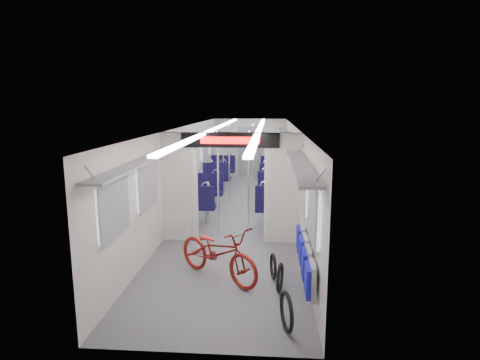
{
  "coord_description": "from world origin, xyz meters",
  "views": [
    {
      "loc": [
        0.79,
        -10.18,
        2.86
      ],
      "look_at": [
        0.14,
        -1.27,
        1.18
      ],
      "focal_mm": 30.0,
      "sensor_mm": 36.0,
      "label": 1
    }
  ],
  "objects": [
    {
      "name": "flip_bench",
      "position": [
        1.35,
        -4.35,
        0.58
      ],
      "size": [
        0.12,
        2.07,
        0.47
      ],
      "color": "gray",
      "rests_on": "carriage"
    },
    {
      "name": "seat_bay_far_left",
      "position": [
        -0.93,
        3.76,
        0.54
      ],
      "size": [
        0.9,
        2.03,
        1.09
      ],
      "color": "black",
      "rests_on": "ground"
    },
    {
      "name": "stanchion_near_right",
      "position": [
        0.34,
        -1.35,
        1.15
      ],
      "size": [
        0.04,
        0.04,
        2.3
      ],
      "primitive_type": "cylinder",
      "color": "silver",
      "rests_on": "ground"
    },
    {
      "name": "stanchion_far_right",
      "position": [
        0.31,
        1.57,
        1.15
      ],
      "size": [
        0.04,
        0.04,
        2.3
      ],
      "primitive_type": "cylinder",
      "color": "silver",
      "rests_on": "ground"
    },
    {
      "name": "seat_bay_near_left",
      "position": [
        -0.93,
        -0.01,
        0.52
      ],
      "size": [
        0.88,
        1.92,
        1.05
      ],
      "color": "black",
      "rests_on": "ground"
    },
    {
      "name": "seat_bay_far_right",
      "position": [
        0.93,
        3.7,
        0.54
      ],
      "size": [
        0.9,
        2.02,
        1.08
      ],
      "color": "black",
      "rests_on": "ground"
    },
    {
      "name": "bike_hoop_b",
      "position": [
        0.98,
        -4.35,
        0.21
      ],
      "size": [
        0.14,
        0.47,
        0.47
      ],
      "primitive_type": "torus",
      "rotation": [
        1.57,
        0.0,
        1.38
      ],
      "color": "black",
      "rests_on": "ground"
    },
    {
      "name": "bike_hoop_c",
      "position": [
        0.88,
        -3.89,
        0.19
      ],
      "size": [
        0.12,
        0.44,
        0.44
      ],
      "primitive_type": "torus",
      "rotation": [
        1.57,
        0.0,
        1.73
      ],
      "color": "black",
      "rests_on": "ground"
    },
    {
      "name": "bicycle",
      "position": [
        -0.03,
        -3.94,
        0.46
      ],
      "size": [
        1.75,
        1.58,
        0.92
      ],
      "primitive_type": "imported",
      "rotation": [
        0.0,
        0.0,
        0.89
      ],
      "color": "maroon",
      "rests_on": "ground"
    },
    {
      "name": "seat_bay_near_right",
      "position": [
        0.93,
        0.0,
        0.55
      ],
      "size": [
        0.92,
        2.12,
        1.11
      ],
      "color": "black",
      "rests_on": "ground"
    },
    {
      "name": "carriage",
      "position": [
        0.0,
        -0.27,
        1.5
      ],
      "size": [
        12.0,
        12.02,
        2.31
      ],
      "color": "#515456",
      "rests_on": "ground"
    },
    {
      "name": "bike_hoop_a",
      "position": [
        1.04,
        -5.45,
        0.24
      ],
      "size": [
        0.17,
        0.53,
        0.53
      ],
      "primitive_type": "torus",
      "rotation": [
        1.57,
        0.0,
        1.81
      ],
      "color": "black",
      "rests_on": "ground"
    },
    {
      "name": "stanchion_near_left",
      "position": [
        -0.32,
        -1.62,
        1.15
      ],
      "size": [
        0.05,
        0.05,
        2.3
      ],
      "primitive_type": "cylinder",
      "color": "silver",
      "rests_on": "ground"
    },
    {
      "name": "stanchion_far_left",
      "position": [
        -0.39,
        1.64,
        1.15
      ],
      "size": [
        0.05,
        0.05,
        2.3
      ],
      "primitive_type": "cylinder",
      "color": "silver",
      "rests_on": "ground"
    }
  ]
}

